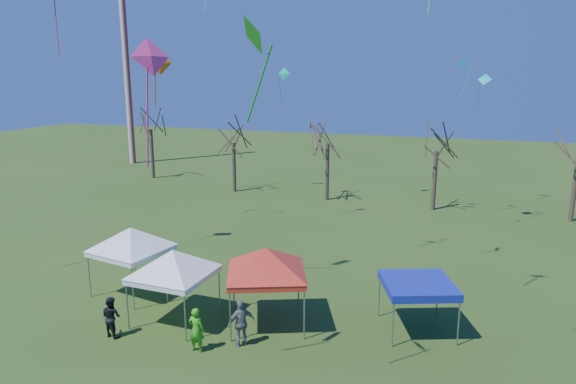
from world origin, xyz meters
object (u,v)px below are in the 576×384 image
object	(u,v)px
tent_white_west	(131,232)
person_green	(196,330)
tree_1	(233,125)
tent_white_mid	(173,255)
tree_2	(328,122)
person_dark	(111,317)
radio_mast	(125,50)
tree_0	(150,112)
tent_red	(266,253)
tree_3	(438,129)
person_grey	(241,323)
tent_blue	(418,286)

from	to	relation	value
tent_white_west	person_green	world-z (taller)	tent_white_west
tree_1	tent_white_mid	world-z (taller)	tree_1
tree_2	person_dark	size ratio (longest dim) A/B	4.99
person_dark	radio_mast	bearing A→B (deg)	-45.25
tree_1	tent_white_west	size ratio (longest dim) A/B	1.84
person_green	person_dark	bearing A→B (deg)	1.69
tree_0	tent_red	distance (m)	32.80
tree_3	tent_red	xyz separation A→B (m)	(-5.20, -21.03, -3.03)
tent_white_west	tent_white_mid	xyz separation A→B (m)	(3.36, -1.84, -0.07)
tree_2	tent_white_mid	bearing A→B (deg)	-91.21
tent_white_mid	tree_1	bearing A→B (deg)	109.27
tree_0	tree_3	bearing A→B (deg)	-7.08
tent_white_mid	person_grey	xyz separation A→B (m)	(3.43, -0.93, -1.98)
tree_1	tree_2	distance (m)	8.42
tree_0	tree_2	distance (m)	18.72
tree_1	tree_2	world-z (taller)	tree_2
tree_1	person_green	xyz separation A→B (m)	(9.95, -24.53, -4.93)
radio_mast	tent_white_mid	xyz separation A→B (m)	(25.16, -32.02, -9.60)
tent_red	person_dark	bearing A→B (deg)	-150.62
tree_0	tree_3	size ratio (longest dim) A/B	1.07
tent_blue	person_grey	size ratio (longest dim) A/B	1.88
radio_mast	person_dark	distance (m)	42.94
tree_3	person_dark	size ratio (longest dim) A/B	4.83
tree_1	tree_3	size ratio (longest dim) A/B	0.95
person_grey	person_green	bearing A→B (deg)	-11.41
tent_white_west	person_dark	xyz separation A→B (m)	(1.69, -3.81, -2.14)
tree_2	tent_white_west	distance (m)	21.18
tent_white_mid	tent_blue	world-z (taller)	tent_white_mid
radio_mast	tree_1	xyz separation A→B (m)	(17.23, -9.35, -6.71)
tree_1	tree_0	bearing A→B (deg)	164.82
tree_0	tent_white_mid	distance (m)	31.34
tent_white_mid	person_dark	bearing A→B (deg)	-130.18
tent_blue	tree_0	bearing A→B (deg)	140.19
radio_mast	tent_white_west	size ratio (longest dim) A/B	6.10
tree_1	person_green	size ratio (longest dim) A/B	4.38
tent_white_west	person_grey	distance (m)	7.61
tent_white_mid	tree_0	bearing A→B (deg)	125.33
tree_0	tree_1	size ratio (longest dim) A/B	1.12
tree_1	person_dark	xyz separation A→B (m)	(6.26, -24.64, -4.97)
tent_red	tent_blue	xyz separation A→B (m)	(5.87, 1.40, -1.13)
tree_3	person_dark	xyz separation A→B (m)	(-10.54, -24.03, -5.26)
radio_mast	tent_blue	size ratio (longest dim) A/B	7.26
tree_2	person_green	bearing A→B (deg)	-86.33
tree_3	person_grey	size ratio (longest dim) A/B	4.32
tree_1	tent_white_west	world-z (taller)	tree_1
tree_3	tree_1	bearing A→B (deg)	177.94
person_grey	radio_mast	bearing A→B (deg)	-94.04
tree_1	person_dark	bearing A→B (deg)	-75.74
tree_1	tent_red	distance (m)	24.70
tree_3	radio_mast	bearing A→B (deg)	163.69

